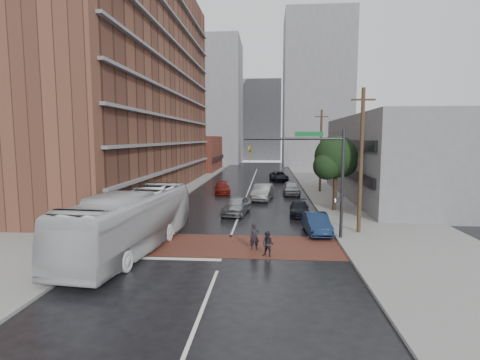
# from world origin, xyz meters

# --- Properties ---
(ground) EXTENTS (160.00, 160.00, 0.00)m
(ground) POSITION_xyz_m (0.00, 0.00, 0.00)
(ground) COLOR black
(ground) RESTS_ON ground
(crosswalk) EXTENTS (14.00, 5.00, 0.02)m
(crosswalk) POSITION_xyz_m (0.00, 0.50, 0.01)
(crosswalk) COLOR brown
(crosswalk) RESTS_ON ground
(sidewalk_west) EXTENTS (9.00, 90.00, 0.15)m
(sidewalk_west) POSITION_xyz_m (-11.50, 25.00, 0.07)
(sidewalk_west) COLOR gray
(sidewalk_west) RESTS_ON ground
(sidewalk_east) EXTENTS (9.00, 90.00, 0.15)m
(sidewalk_east) POSITION_xyz_m (11.50, 25.00, 0.07)
(sidewalk_east) COLOR gray
(sidewalk_east) RESTS_ON ground
(apartment_block) EXTENTS (10.00, 44.00, 28.00)m
(apartment_block) POSITION_xyz_m (-14.00, 24.00, 14.00)
(apartment_block) COLOR brown
(apartment_block) RESTS_ON ground
(storefront_west) EXTENTS (8.00, 16.00, 7.00)m
(storefront_west) POSITION_xyz_m (-12.00, 54.00, 3.50)
(storefront_west) COLOR maroon
(storefront_west) RESTS_ON ground
(building_east) EXTENTS (11.00, 26.00, 9.00)m
(building_east) POSITION_xyz_m (16.50, 20.00, 4.50)
(building_east) COLOR gray
(building_east) RESTS_ON ground
(distant_tower_west) EXTENTS (18.00, 16.00, 32.00)m
(distant_tower_west) POSITION_xyz_m (-14.00, 78.00, 16.00)
(distant_tower_west) COLOR gray
(distant_tower_west) RESTS_ON ground
(distant_tower_east) EXTENTS (16.00, 14.00, 36.00)m
(distant_tower_east) POSITION_xyz_m (14.00, 72.00, 18.00)
(distant_tower_east) COLOR gray
(distant_tower_east) RESTS_ON ground
(distant_tower_center) EXTENTS (12.00, 10.00, 24.00)m
(distant_tower_center) POSITION_xyz_m (0.00, 95.00, 12.00)
(distant_tower_center) COLOR gray
(distant_tower_center) RESTS_ON ground
(street_tree) EXTENTS (4.20, 4.10, 6.90)m
(street_tree) POSITION_xyz_m (8.52, 12.03, 4.73)
(street_tree) COLOR #332319
(street_tree) RESTS_ON ground
(signal_mast) EXTENTS (6.50, 0.30, 7.20)m
(signal_mast) POSITION_xyz_m (5.85, 2.50, 4.73)
(signal_mast) COLOR #2D2D33
(signal_mast) RESTS_ON ground
(utility_pole_near) EXTENTS (1.60, 0.26, 10.00)m
(utility_pole_near) POSITION_xyz_m (8.80, 4.00, 5.14)
(utility_pole_near) COLOR #473321
(utility_pole_near) RESTS_ON ground
(utility_pole_far) EXTENTS (1.60, 0.26, 10.00)m
(utility_pole_far) POSITION_xyz_m (8.80, 24.00, 5.14)
(utility_pole_far) COLOR #473321
(utility_pole_far) RESTS_ON ground
(transit_bus) EXTENTS (4.22, 12.99, 3.55)m
(transit_bus) POSITION_xyz_m (-5.50, -1.00, 1.78)
(transit_bus) COLOR silver
(transit_bus) RESTS_ON ground
(pedestrian_a) EXTENTS (0.66, 0.51, 1.61)m
(pedestrian_a) POSITION_xyz_m (1.73, -0.29, 0.81)
(pedestrian_a) COLOR black
(pedestrian_a) RESTS_ON ground
(pedestrian_b) EXTENTS (0.86, 0.79, 1.44)m
(pedestrian_b) POSITION_xyz_m (2.52, -1.50, 0.72)
(pedestrian_b) COLOR black
(pedestrian_b) RESTS_ON ground
(car_travel_a) EXTENTS (2.64, 4.92, 1.59)m
(car_travel_a) POSITION_xyz_m (-0.26, 10.13, 0.80)
(car_travel_a) COLOR #9C9FA3
(car_travel_a) RESTS_ON ground
(car_travel_b) EXTENTS (2.53, 5.40, 1.71)m
(car_travel_b) POSITION_xyz_m (1.90, 17.90, 0.86)
(car_travel_b) COLOR #AAAFB2
(car_travel_b) RESTS_ON ground
(car_travel_c) EXTENTS (2.53, 4.77, 1.32)m
(car_travel_c) POSITION_xyz_m (-3.04, 22.30, 0.66)
(car_travel_c) COLOR maroon
(car_travel_c) RESTS_ON ground
(suv_travel) EXTENTS (3.09, 5.55, 1.47)m
(suv_travel) POSITION_xyz_m (4.11, 36.10, 0.73)
(suv_travel) COLOR black
(suv_travel) RESTS_ON ground
(car_parked_near) EXTENTS (1.80, 4.39, 1.42)m
(car_parked_near) POSITION_xyz_m (5.91, 4.00, 0.71)
(car_parked_near) COLOR #132545
(car_parked_near) RESTS_ON ground
(car_parked_mid) EXTENTS (1.90, 4.17, 1.18)m
(car_parked_mid) POSITION_xyz_m (5.20, 10.12, 0.59)
(car_parked_mid) COLOR black
(car_parked_mid) RESTS_ON ground
(car_parked_far) EXTENTS (1.97, 4.68, 1.58)m
(car_parked_far) POSITION_xyz_m (5.20, 22.15, 0.79)
(car_parked_far) COLOR #ACAFB4
(car_parked_far) RESTS_ON ground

